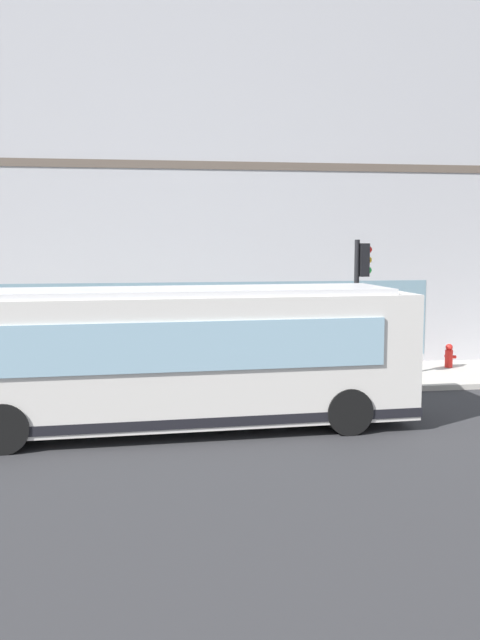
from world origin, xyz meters
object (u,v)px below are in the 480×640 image
(traffic_light_near_corner, at_px, (361,284))
(pedestrian_near_hydrant, at_px, (73,346))
(fire_hydrant, at_px, (449,356))
(pedestrian_near_building_entrance, at_px, (25,352))
(city_bus_nearside, at_px, (181,359))
(pedestrian_walking_along_curb, at_px, (152,344))
(pedestrian_by_light_pole, at_px, (270,338))

(traffic_light_near_corner, bearing_deg, pedestrian_near_hydrant, 74.61)
(fire_hydrant, height_order, pedestrian_near_building_entrance, pedestrian_near_building_entrance)
(city_bus_nearside, xyz_separation_m, fire_hydrant, (5.50, -8.71, -1.04))
(fire_hydrant, xyz_separation_m, pedestrian_walking_along_curb, (0.17, 9.16, 0.56))
(pedestrian_walking_along_curb, distance_m, pedestrian_by_light_pole, 3.46)
(traffic_light_near_corner, height_order, fire_hydrant, traffic_light_near_corner)
(city_bus_nearside, distance_m, pedestrian_near_building_entrance, 5.61)
(fire_hydrant, xyz_separation_m, pedestrian_near_building_entrance, (-1.41, 12.54, 0.64))
(fire_hydrant, relative_size, pedestrian_near_hydrant, 0.47)
(traffic_light_near_corner, height_order, pedestrian_near_hydrant, traffic_light_near_corner)
(traffic_light_near_corner, bearing_deg, fire_hydrant, -60.83)
(city_bus_nearside, height_order, pedestrian_near_hydrant, city_bus_nearside)
(city_bus_nearside, xyz_separation_m, traffic_light_near_corner, (3.52, -5.17, 1.35))
(traffic_light_near_corner, bearing_deg, pedestrian_by_light_pole, 51.85)
(pedestrian_walking_along_curb, relative_size, pedestrian_by_light_pole, 0.88)
(fire_hydrant, xyz_separation_m, pedestrian_near_hydrant, (0.19, 11.43, 0.54))
(traffic_light_near_corner, bearing_deg, pedestrian_walking_along_curb, 69.13)
(city_bus_nearside, height_order, fire_hydrant, city_bus_nearside)
(fire_hydrant, xyz_separation_m, pedestrian_by_light_pole, (-0.26, 5.73, 0.70))
(traffic_light_near_corner, distance_m, pedestrian_walking_along_curb, 6.29)
(pedestrian_by_light_pole, bearing_deg, city_bus_nearside, 150.34)
(fire_hydrant, height_order, pedestrian_walking_along_curb, pedestrian_walking_along_curb)
(pedestrian_near_building_entrance, bearing_deg, city_bus_nearside, -136.89)
(pedestrian_near_building_entrance, xyz_separation_m, pedestrian_near_hydrant, (1.61, -1.11, -0.10))
(traffic_light_near_corner, xyz_separation_m, fire_hydrant, (1.98, -3.54, -2.40))
(pedestrian_walking_along_curb, bearing_deg, fire_hydrant, -91.04)
(pedestrian_walking_along_curb, xyz_separation_m, pedestrian_near_hydrant, (0.03, 2.27, -0.02))
(pedestrian_near_hydrant, bearing_deg, pedestrian_by_light_pole, -94.55)
(city_bus_nearside, height_order, traffic_light_near_corner, traffic_light_near_corner)
(pedestrian_by_light_pole, distance_m, pedestrian_near_hydrant, 5.72)
(pedestrian_by_light_pole, bearing_deg, traffic_light_near_corner, -128.15)
(pedestrian_walking_along_curb, bearing_deg, pedestrian_near_building_entrance, 115.08)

